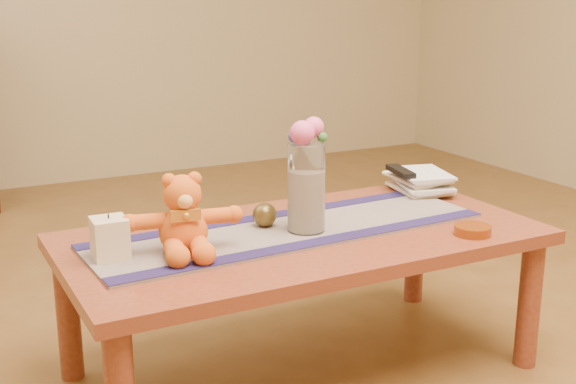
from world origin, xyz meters
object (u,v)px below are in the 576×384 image
glass_vase (306,188)px  book_bottom (399,191)px  amber_dish (473,230)px  teddy_bear (183,214)px  pillar_candle (110,238)px  tv_remote (401,171)px  bronze_ball (265,215)px

glass_vase → book_bottom: 0.56m
book_bottom → amber_dish: (-0.08, -0.47, 0.00)m
glass_vase → teddy_bear: bearing=-179.9°
teddy_bear → book_bottom: (0.88, 0.23, -0.10)m
pillar_candle → amber_dish: 1.03m
book_bottom → tv_remote: bearing=-93.0°
glass_vase → amber_dish: glass_vase is taller
bronze_ball → tv_remote: (0.59, 0.13, 0.04)m
pillar_candle → tv_remote: size_ratio=0.68×
tv_remote → amber_dish: size_ratio=1.49×
bronze_ball → pillar_candle: bearing=-173.4°
pillar_candle → tv_remote: pillar_candle is taller
glass_vase → book_bottom: glass_vase is taller
glass_vase → tv_remote: (0.50, 0.22, -0.05)m
amber_dish → book_bottom: bearing=80.9°
book_bottom → amber_dish: bearing=-90.1°
teddy_bear → book_bottom: teddy_bear is taller
bronze_ball → tv_remote: tv_remote is taller
bronze_ball → teddy_bear: bearing=-162.2°
teddy_bear → glass_vase: (0.38, 0.00, 0.03)m
book_bottom → tv_remote: 0.08m
teddy_bear → tv_remote: size_ratio=1.90×
bronze_ball → book_bottom: (0.59, 0.14, -0.03)m
teddy_bear → amber_dish: teddy_bear is taller
teddy_bear → bronze_ball: (0.29, 0.09, -0.07)m
bronze_ball → tv_remote: bearing=12.4°
bronze_ball → book_bottom: bearing=13.3°
teddy_bear → glass_vase: glass_vase is taller
glass_vase → pillar_candle: bearing=176.3°
glass_vase → book_bottom: bearing=24.9°
teddy_bear → pillar_candle: size_ratio=2.81×
glass_vase → book_bottom: size_ratio=1.17×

